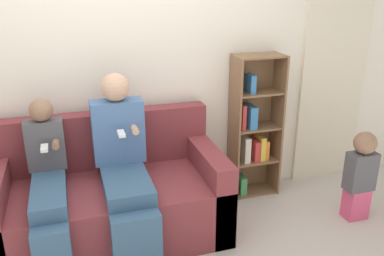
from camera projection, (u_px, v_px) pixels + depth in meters
The scene contains 7 objects.
back_wall at pixel (114, 66), 3.32m from camera, with size 10.00×0.06×2.55m.
curtain_panel at pixel (334, 67), 3.91m from camera, with size 0.70×0.04×2.30m.
couch at pixel (110, 201), 3.18m from camera, with size 1.76×0.87×0.94m.
adult_seated at pixel (124, 162), 3.01m from camera, with size 0.40×0.83×1.29m.
child_seated at pixel (48, 187), 2.84m from camera, with size 0.28×0.84×1.13m.
toddler_standing at pixel (360, 174), 3.39m from camera, with size 0.24×0.19×0.79m.
bookshelf at pixel (253, 130), 3.76m from camera, with size 0.44×0.26×1.33m.
Camera 1 is at (-0.38, -2.33, 1.95)m, focal length 38.00 mm.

